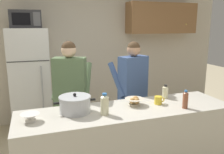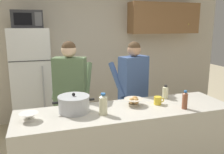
% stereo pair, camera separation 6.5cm
% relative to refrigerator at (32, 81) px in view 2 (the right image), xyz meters
% --- Properties ---
extents(back_wall_unit, '(6.00, 0.48, 2.60)m').
position_rel_refrigerator_xyz_m(back_wall_unit, '(1.25, 0.42, 0.50)').
color(back_wall_unit, beige).
rests_on(back_wall_unit, ground).
extents(kitchen_island, '(2.44, 0.68, 0.92)m').
position_rel_refrigerator_xyz_m(kitchen_island, '(1.03, -1.85, -0.43)').
color(kitchen_island, beige).
rests_on(kitchen_island, ground).
extents(refrigerator, '(0.64, 0.68, 1.79)m').
position_rel_refrigerator_xyz_m(refrigerator, '(0.00, 0.00, 0.00)').
color(refrigerator, white).
rests_on(refrigerator, ground).
extents(microwave, '(0.48, 0.37, 0.28)m').
position_rel_refrigerator_xyz_m(microwave, '(0.00, -0.02, 1.03)').
color(microwave, '#2D2D30').
rests_on(microwave, refrigerator).
extents(person_near_pot, '(0.60, 0.55, 1.64)m').
position_rel_refrigerator_xyz_m(person_near_pot, '(0.50, -1.14, 0.13)').
color(person_near_pot, '#726656').
rests_on(person_near_pot, ground).
extents(person_by_sink, '(0.58, 0.52, 1.62)m').
position_rel_refrigerator_xyz_m(person_by_sink, '(1.40, -1.13, 0.11)').
color(person_by_sink, '#726656').
rests_on(person_by_sink, ground).
extents(cooking_pot, '(0.45, 0.34, 0.21)m').
position_rel_refrigerator_xyz_m(cooking_pot, '(0.45, -1.76, 0.12)').
color(cooking_pot, silver).
rests_on(cooking_pot, kitchen_island).
extents(coffee_mug, '(0.13, 0.09, 0.10)m').
position_rel_refrigerator_xyz_m(coffee_mug, '(1.43, -1.82, 0.07)').
color(coffee_mug, yellow).
rests_on(coffee_mug, kitchen_island).
extents(bread_bowl, '(0.23, 0.23, 0.10)m').
position_rel_refrigerator_xyz_m(bread_bowl, '(1.15, -1.76, 0.08)').
color(bread_bowl, beige).
rests_on(bread_bowl, kitchen_island).
extents(empty_bowl, '(0.19, 0.19, 0.08)m').
position_rel_refrigerator_xyz_m(empty_bowl, '(-0.01, -1.87, 0.07)').
color(empty_bowl, white).
rests_on(empty_bowl, kitchen_island).
extents(bottle_near_edge, '(0.07, 0.07, 0.18)m').
position_rel_refrigerator_xyz_m(bottle_near_edge, '(1.63, -1.64, 0.11)').
color(bottle_near_edge, beige).
rests_on(bottle_near_edge, kitchen_island).
extents(bottle_mid_counter, '(0.06, 0.06, 0.21)m').
position_rel_refrigerator_xyz_m(bottle_mid_counter, '(1.65, -2.04, 0.13)').
color(bottle_mid_counter, brown).
rests_on(bottle_mid_counter, kitchen_island).
extents(bottle_far_corner, '(0.09, 0.09, 0.23)m').
position_rel_refrigerator_xyz_m(bottle_far_corner, '(0.73, -1.93, 0.14)').
color(bottle_far_corner, beige).
rests_on(bottle_far_corner, kitchen_island).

